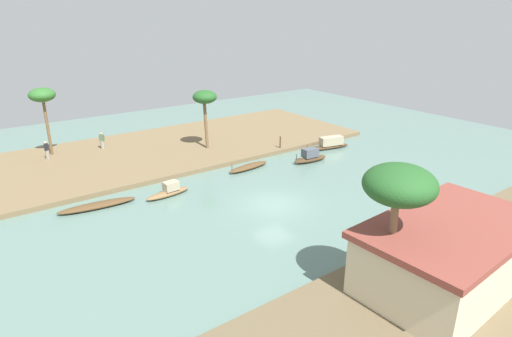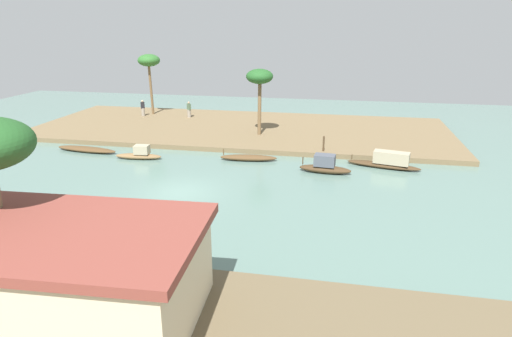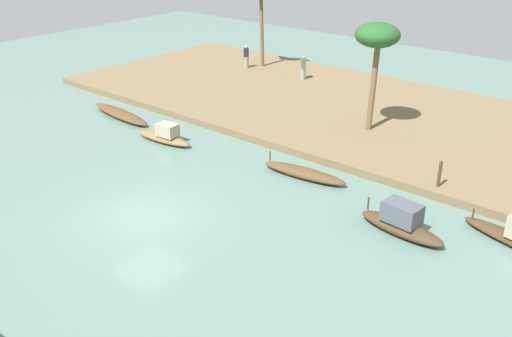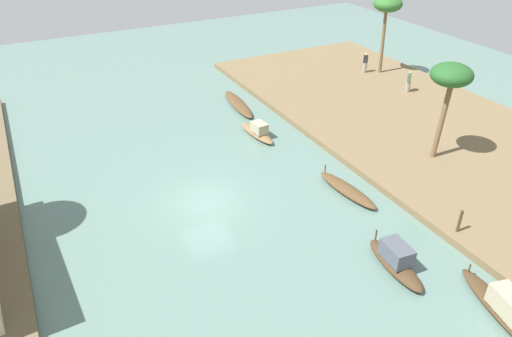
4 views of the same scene
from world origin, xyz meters
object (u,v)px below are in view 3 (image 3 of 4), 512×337
Objects in this scene: palm_tree_left_near at (377,38)px; sampan_with_red_awning at (304,173)px; sampan_upstream_small at (165,136)px; sampan_near_left_bank at (401,223)px; sampan_midstream at (121,114)px; person_by_mooring at (246,58)px; person_on_near_bank at (303,69)px; mooring_post at (440,174)px.

sampan_with_red_awning is at bearing 93.55° from palm_tree_left_near.
sampan_near_left_bank is at bearing 172.75° from sampan_upstream_small.
sampan_midstream is 12.28m from person_by_mooring.
palm_tree_left_near is at bearing -92.41° from sampan_with_red_awning.
person_by_mooring is at bearing -80.32° from sampan_midstream.
person_by_mooring is (5.00, 0.19, -0.00)m from person_on_near_bank.
person_by_mooring is at bearing -46.95° from sampan_with_red_awning.
person_on_near_bank is at bearing 137.71° from person_by_mooring.
palm_tree_left_near is at bearing 113.60° from person_by_mooring.
palm_tree_left_near is at bearing -36.88° from mooring_post.
sampan_upstream_small is at bearing 3.40° from sampan_near_left_bank.
person_by_mooring reaches higher than sampan_with_red_awning.
person_on_near_bank is (0.75, -13.40, 0.72)m from sampan_upstream_small.
sampan_near_left_bank is 2.20× the size of person_on_near_bank.
person_by_mooring is 1.43× the size of mooring_post.
person_on_near_bank is at bearing -91.84° from sampan_upstream_small.
mooring_post is at bearing -79.94° from sampan_near_left_bank.
sampan_near_left_bank is 5.95m from sampan_with_red_awning.
sampan_upstream_small is 2.15× the size of person_by_mooring.
palm_tree_left_near is (0.41, -6.62, 5.01)m from sampan_with_red_awning.
sampan_upstream_small is 2.19× the size of person_on_near_bank.
mooring_post is 0.21× the size of palm_tree_left_near.
palm_tree_left_near is (-7.68, -7.80, 4.87)m from sampan_upstream_small.
sampan_near_left_bank is 3.08× the size of mooring_post.
sampan_near_left_bank is at bearing 157.33° from sampan_with_red_awning.
palm_tree_left_near is at bearing -139.63° from sampan_upstream_small.
sampan_near_left_bank reaches higher than sampan_with_red_awning.
palm_tree_left_near reaches higher than sampan_with_red_awning.
sampan_with_red_awning is 2.61× the size of person_on_near_bank.
palm_tree_left_near reaches higher than mooring_post.
person_by_mooring is at bearing 40.75° from person_on_near_bank.
person_by_mooring is at bearing -29.53° from sampan_near_left_bank.
mooring_post is 8.40m from palm_tree_left_near.
sampan_midstream is at bearing 109.82° from person_on_near_bank.
palm_tree_left_near is at bearing -48.17° from sampan_near_left_bank.
sampan_near_left_bank is at bearing 100.43° from person_by_mooring.
sampan_midstream is at bearing 49.20° from person_by_mooring.
sampan_upstream_small is at bearing 174.80° from sampan_midstream.
sampan_with_red_awning is 3.65× the size of mooring_post.
person_on_near_bank reaches higher than sampan_near_left_bank.
sampan_with_red_awning reaches higher than sampan_midstream.
person_by_mooring is (13.84, -12.03, 0.87)m from sampan_with_red_awning.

